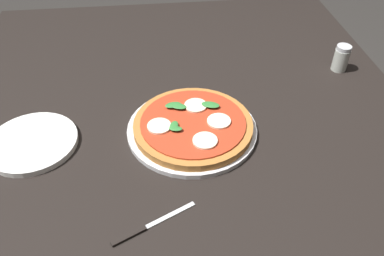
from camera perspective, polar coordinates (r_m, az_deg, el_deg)
name	(u,v)px	position (r m, az deg, el deg)	size (l,w,h in m)	color
dining_table	(183,150)	(1.01, -1.37, -3.23)	(1.42, 1.19, 0.77)	black
serving_tray	(192,129)	(0.93, 0.00, -0.19)	(0.31, 0.31, 0.01)	silver
pizza	(193,125)	(0.91, 0.15, 0.46)	(0.28, 0.28, 0.03)	#B27033
plate_white	(32,143)	(0.96, -22.17, -1.98)	(0.20, 0.20, 0.01)	white
knife	(144,228)	(0.75, -7.03, -14.25)	(0.08, 0.16, 0.01)	black
pepper_shaker	(341,58)	(1.21, 20.84, 9.46)	(0.04, 0.04, 0.08)	#B2B7AD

